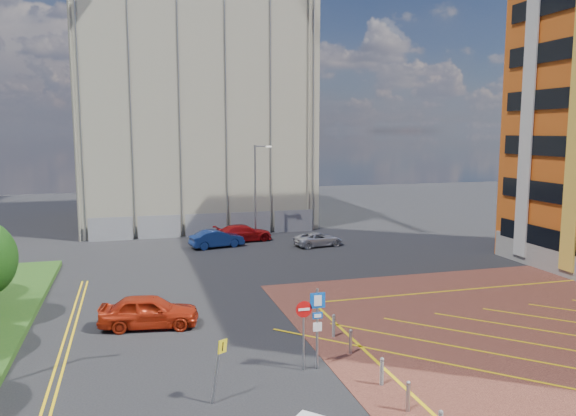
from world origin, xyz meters
name	(u,v)px	position (x,y,z in m)	size (l,w,h in m)	color
ground	(313,381)	(0.00, 0.00, 0.00)	(140.00, 140.00, 0.00)	black
lamp_back	(256,188)	(4.08, 28.00, 4.36)	(1.53, 0.16, 8.00)	#9EA0A8
sign_cluster	(312,321)	(0.30, 0.98, 1.95)	(1.17, 0.12, 3.20)	#9EA0A8
warning_sign	(219,363)	(-3.58, -0.73, 1.43)	(0.62, 0.39, 2.25)	#9EA0A8
bollard_row	(390,381)	(2.30, -1.67, 0.47)	(0.14, 11.14, 0.90)	#9EA0A8
construction_building	(191,113)	(0.00, 40.00, 11.00)	(21.20, 19.20, 22.00)	gray
construction_fence	(217,224)	(1.00, 30.00, 1.00)	(21.60, 0.06, 2.00)	gray
car_red_left	(149,311)	(-5.60, 7.56, 0.78)	(1.84, 4.57, 1.56)	#B4280F
car_blue_back	(217,239)	(0.18, 24.93, 0.70)	(1.48, 4.25, 1.40)	navy
car_red_back	(243,233)	(2.70, 26.81, 0.70)	(1.97, 4.84, 1.41)	#A50E10
car_silver_back	(318,239)	(8.12, 23.25, 0.56)	(1.85, 4.01, 1.11)	silver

